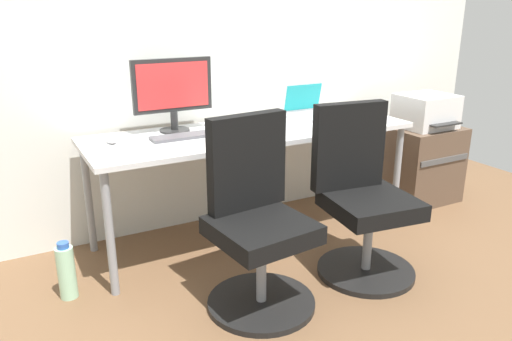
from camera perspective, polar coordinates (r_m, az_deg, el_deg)
The scene contains 16 objects.
ground_plane at distance 3.30m, azimuth -0.41°, elevation -7.36°, with size 5.28×5.28×0.00m, color brown.
back_wall at distance 3.34m, azimuth -3.86°, elevation 16.03°, with size 4.40×0.04×2.60m, color silver.
desk at distance 3.08m, azimuth -0.44°, elevation 3.65°, with size 2.01×0.65×0.71m.
office_chair_left at distance 2.45m, azimuth 0.05°, elevation -6.02°, with size 0.54×0.54×0.94m.
office_chair_right at distance 2.80m, azimuth 11.97°, elevation -3.26°, with size 0.54×0.54×0.94m.
side_cabinet at distance 4.01m, azimuth 18.17°, elevation 0.79°, with size 0.52×0.45×0.57m.
printer at distance 3.91m, azimuth 18.77°, elevation 6.43°, with size 0.38×0.40×0.24m.
water_bottle_on_floor at distance 2.77m, azimuth -20.77°, elevation -10.70°, with size 0.09×0.09×0.31m.
desktop_monitor at distance 3.01m, azimuth -9.46°, elevation 9.05°, with size 0.48×0.18×0.43m.
open_laptop at distance 3.43m, azimuth 6.01°, elevation 7.01°, with size 0.31×0.27×0.22m.
keyboard_by_monitor at distance 2.89m, azimuth -8.59°, elevation 3.82°, with size 0.34×0.12×0.02m, color #515156.
keyboard_by_laptop at distance 3.14m, azimuth 9.62°, elevation 4.93°, with size 0.34×0.12×0.02m, color #515156.
mouse_by_monitor at distance 2.87m, azimuth -16.12°, elevation 3.32°, with size 0.06×0.10×0.03m, color #B7B7B7.
mouse_by_laptop at distance 3.10m, azimuth 0.28°, elevation 5.14°, with size 0.06×0.10×0.03m, color #2D2D2D.
coffee_mug at distance 2.81m, azimuth -0.92°, elevation 4.39°, with size 0.08×0.08×0.09m, color green.
pen_cup at distance 2.98m, azimuth 2.39°, elevation 5.31°, with size 0.07×0.07×0.10m, color slate.
Camera 1 is at (-1.39, -2.63, 1.44)m, focal length 35.14 mm.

